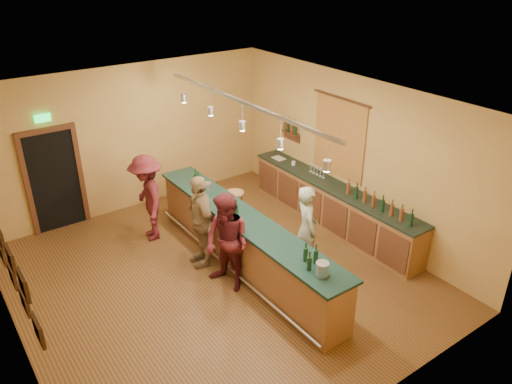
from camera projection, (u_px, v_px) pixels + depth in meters
floor at (217, 278)px, 8.97m from camera, size 7.00×7.00×0.00m
ceiling at (210, 105)px, 7.56m from camera, size 6.50×7.00×0.02m
wall_back at (130, 139)px, 10.82m from camera, size 6.50×0.02×3.20m
wall_front at (372, 311)px, 5.71m from camera, size 6.50×0.02×3.20m
wall_left at (2, 263)px, 6.57m from camera, size 0.02×7.00×3.20m
wall_right at (353, 156)px, 9.96m from camera, size 0.02×7.00×3.20m
doorway at (54, 178)px, 10.12m from camera, size 1.15×0.09×2.48m
tapestry at (339, 138)px, 10.13m from camera, size 0.03×1.40×1.60m
bottle_shelf at (290, 128)px, 11.27m from camera, size 0.17×0.55×0.54m
picture_grid at (13, 267)px, 5.89m from camera, size 0.06×2.20×0.70m
back_counter at (333, 205)px, 10.44m from camera, size 0.60×4.55×1.27m
tasting_bar at (244, 239)px, 9.01m from camera, size 0.73×5.10×1.38m
pendant_track at (242, 112)px, 7.96m from camera, size 0.11×4.60×0.50m
bartender at (307, 229)px, 8.87m from camera, size 0.60×0.72×1.68m
customer_a at (227, 243)px, 8.37m from camera, size 0.84×0.98×1.76m
customer_b at (200, 221)px, 9.03m from camera, size 0.60×1.10×1.77m
customer_c at (148, 198)px, 9.84m from camera, size 0.89×1.27×1.79m
bar_stool at (235, 198)px, 10.40m from camera, size 0.38×0.38×0.78m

